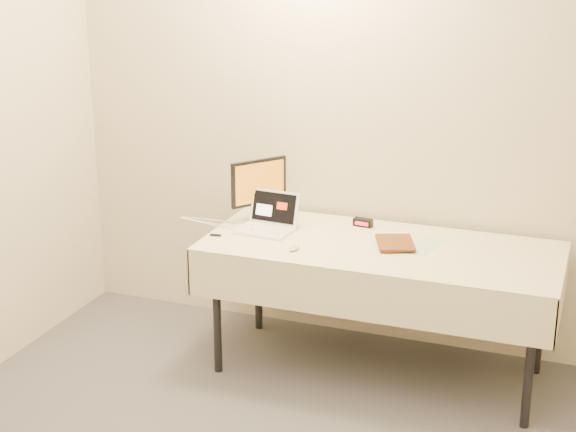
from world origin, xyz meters
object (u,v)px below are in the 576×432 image
(table, at_px, (381,256))
(laptop, at_px, (268,221))
(book, at_px, (378,223))
(monitor, at_px, (259,185))

(table, relative_size, laptop, 5.93)
(book, bearing_deg, monitor, 146.21)
(table, height_order, book, book)
(laptop, bearing_deg, monitor, 134.59)
(table, distance_m, laptop, 0.66)
(table, height_order, monitor, monitor)
(laptop, height_order, monitor, monitor)
(table, relative_size, monitor, 5.22)
(monitor, relative_size, book, 1.42)
(laptop, xyz_separation_m, book, (0.63, -0.04, 0.08))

